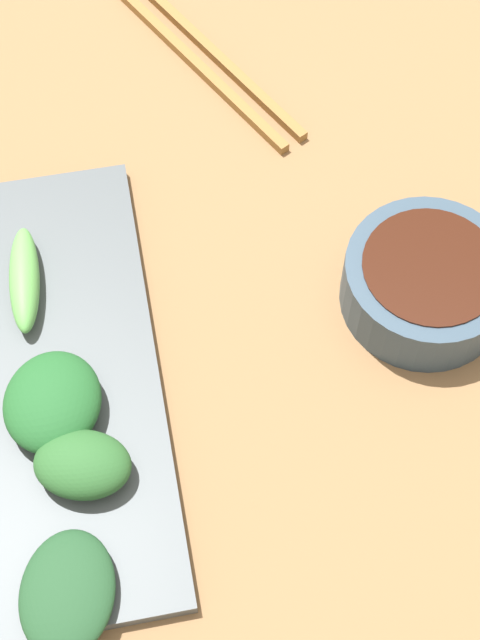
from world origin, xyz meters
name	(u,v)px	position (x,y,z in m)	size (l,w,h in m)	color
tabletop	(203,387)	(0.00, 0.00, 0.01)	(2.10, 2.10, 0.02)	olive
sauce_bowl	(427,281)	(-0.16, -0.03, 0.04)	(0.12, 0.12, 0.04)	#334758
serving_plate	(48,381)	(0.10, -0.02, 0.03)	(0.15, 0.34, 0.01)	#484F53
broccoli_stalk_0	(24,279)	(0.11, -0.09, 0.04)	(0.02, 0.08, 0.02)	#5FAD50
broccoli_leafy_1	(83,465)	(0.08, 0.06, 0.05)	(0.06, 0.05, 0.03)	#295B2A
broccoli_leafy_2	(67,593)	(0.10, 0.13, 0.04)	(0.06, 0.08, 0.02)	#204827
broccoli_leafy_3	(52,402)	(0.10, 0.01, 0.05)	(0.06, 0.07, 0.03)	#1F5827
chopsticks	(204,58)	(-0.05, -0.29, 0.02)	(0.13, 0.22, 0.01)	olive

